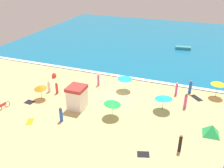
# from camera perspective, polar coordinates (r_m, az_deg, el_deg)

# --- Properties ---
(ground_plane) EXTENTS (60.00, 60.00, 0.00)m
(ground_plane) POSITION_cam_1_polar(r_m,az_deg,el_deg) (31.87, 0.99, -3.13)
(ground_plane) COLOR #D8B775
(ocean_water) EXTENTS (60.00, 44.00, 0.10)m
(ocean_water) POSITION_cam_1_polar(r_m,az_deg,el_deg) (57.09, 10.74, 10.07)
(ocean_water) COLOR #146B93
(ocean_water) RESTS_ON ground_plane
(wave_breaker_foam) EXTENTS (57.00, 0.70, 0.01)m
(wave_breaker_foam) POSITION_cam_1_polar(r_m,az_deg,el_deg) (37.16, 4.30, 1.51)
(wave_breaker_foam) COLOR white
(wave_breaker_foam) RESTS_ON ocean_water
(lifeguard_cabana) EXTENTS (2.04, 2.20, 2.85)m
(lifeguard_cabana) POSITION_cam_1_polar(r_m,az_deg,el_deg) (29.27, -8.20, -3.06)
(lifeguard_cabana) COLOR white
(lifeguard_cabana) RESTS_ON ground_plane
(beach_umbrella_0) EXTENTS (1.78, 1.81, 2.00)m
(beach_umbrella_0) POSITION_cam_1_polar(r_m,az_deg,el_deg) (32.04, -16.45, -0.73)
(beach_umbrella_0) COLOR #4C3823
(beach_umbrella_0) RESTS_ON ground_plane
(beach_umbrella_1) EXTENTS (1.98, 1.98, 2.24)m
(beach_umbrella_1) POSITION_cam_1_polar(r_m,az_deg,el_deg) (33.90, 23.64, 0.22)
(beach_umbrella_1) COLOR #4C3823
(beach_umbrella_1) RESTS_ON ground_plane
(beach_umbrella_2) EXTENTS (2.85, 2.86, 2.16)m
(beach_umbrella_2) POSITION_cam_1_polar(r_m,az_deg,el_deg) (32.84, 3.08, 1.49)
(beach_umbrella_2) COLOR silver
(beach_umbrella_2) RESTS_ON ground_plane
(beach_umbrella_3) EXTENTS (2.55, 2.53, 2.11)m
(beach_umbrella_3) POSITION_cam_1_polar(r_m,az_deg,el_deg) (27.16, 0.12, -4.39)
(beach_umbrella_3) COLOR silver
(beach_umbrella_3) RESTS_ON ground_plane
(beach_umbrella_4) EXTENTS (2.92, 2.92, 1.97)m
(beach_umbrella_4) POSITION_cam_1_polar(r_m,az_deg,el_deg) (29.02, 11.99, -3.10)
(beach_umbrella_4) COLOR #4C3823
(beach_umbrella_4) RESTS_ON ground_plane
(beach_tent) EXTENTS (2.35, 2.35, 1.15)m
(beach_tent) POSITION_cam_1_polar(r_m,az_deg,el_deg) (27.09, 22.30, -9.88)
(beach_tent) COLOR green
(beach_tent) RESTS_ON ground_plane
(parked_bicycle) EXTENTS (0.43, 1.79, 0.76)m
(parked_bicycle) POSITION_cam_1_polar(r_m,az_deg,el_deg) (32.09, -24.11, -4.69)
(parked_bicycle) COLOR black
(parked_bicycle) RESTS_ON ground_plane
(beachgoer_0) EXTENTS (0.40, 0.40, 1.87)m
(beachgoer_0) POSITION_cam_1_polar(r_m,az_deg,el_deg) (23.85, 15.66, -13.25)
(beachgoer_0) COLOR black
(beachgoer_0) RESTS_ON ground_plane
(beachgoer_2) EXTENTS (0.45, 0.45, 1.90)m
(beachgoer_2) POSITION_cam_1_polar(r_m,az_deg,el_deg) (30.54, 16.82, -3.88)
(beachgoer_2) COLOR #D84CA5
(beachgoer_2) RESTS_ON ground_plane
(beachgoer_3) EXTENTS (0.44, 0.44, 1.81)m
(beachgoer_3) POSITION_cam_1_polar(r_m,az_deg,el_deg) (34.60, -3.22, 0.97)
(beachgoer_3) COLOR #D84CA5
(beachgoer_3) RESTS_ON ground_plane
(beachgoer_4) EXTENTS (0.37, 0.37, 1.58)m
(beachgoer_4) POSITION_cam_1_polar(r_m,az_deg,el_deg) (33.35, -12.80, -0.97)
(beachgoer_4) COLOR red
(beachgoer_4) RESTS_ON ground_plane
(beachgoer_5) EXTENTS (0.48, 0.48, 1.84)m
(beachgoer_5) POSITION_cam_1_polar(r_m,az_deg,el_deg) (34.17, 17.84, -0.74)
(beachgoer_5) COLOR blue
(beachgoer_5) RESTS_ON ground_plane
(beachgoer_6) EXTENTS (0.46, 0.46, 1.61)m
(beachgoer_6) POSITION_cam_1_polar(r_m,az_deg,el_deg) (34.00, -14.53, -0.63)
(beachgoer_6) COLOR white
(beachgoer_6) RESTS_ON ground_plane
(beachgoer_7) EXTENTS (0.52, 0.52, 1.75)m
(beachgoer_7) POSITION_cam_1_polar(r_m,az_deg,el_deg) (27.48, -11.84, -7.06)
(beachgoer_7) COLOR blue
(beachgoer_7) RESTS_ON ground_plane
(beachgoer_8) EXTENTS (0.35, 0.35, 1.81)m
(beachgoer_8) POSITION_cam_1_polar(r_m,az_deg,el_deg) (33.17, 14.85, -1.09)
(beachgoer_8) COLOR #D84CA5
(beachgoer_8) RESTS_ON ground_plane
(beachgoer_11) EXTENTS (0.52, 0.52, 0.80)m
(beachgoer_11) POSITION_cam_1_polar(r_m,az_deg,el_deg) (38.22, -13.41, 1.92)
(beachgoer_11) COLOR red
(beachgoer_11) RESTS_ON ground_plane
(beach_towel_0) EXTENTS (1.20, 1.05, 0.01)m
(beach_towel_0) POSITION_cam_1_polar(r_m,az_deg,el_deg) (32.51, -18.77, -4.04)
(beach_towel_0) COLOR black
(beach_towel_0) RESTS_ON ground_plane
(beach_towel_1) EXTENTS (1.32, 1.13, 0.01)m
(beach_towel_1) POSITION_cam_1_polar(r_m,az_deg,el_deg) (23.43, 7.33, -16.02)
(beach_towel_1) COLOR black
(beach_towel_1) RESTS_ON ground_plane
(beach_towel_2) EXTENTS (1.77, 1.82, 0.01)m
(beach_towel_2) POSITION_cam_1_polar(r_m,az_deg,el_deg) (33.56, 19.13, -3.10)
(beach_towel_2) COLOR black
(beach_towel_2) RESTS_ON ground_plane
(beach_towel_3) EXTENTS (1.14, 1.47, 0.01)m
(beach_towel_3) POSITION_cam_1_polar(r_m,az_deg,el_deg) (28.73, -18.68, -8.36)
(beach_towel_3) COLOR orange
(beach_towel_3) RESTS_ON ground_plane
(small_boat_0) EXTENTS (3.10, 1.56, 0.56)m
(small_boat_0) POSITION_cam_1_polar(r_m,az_deg,el_deg) (51.69, 16.28, 8.12)
(small_boat_0) COLOR teal
(small_boat_0) RESTS_ON ocean_water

